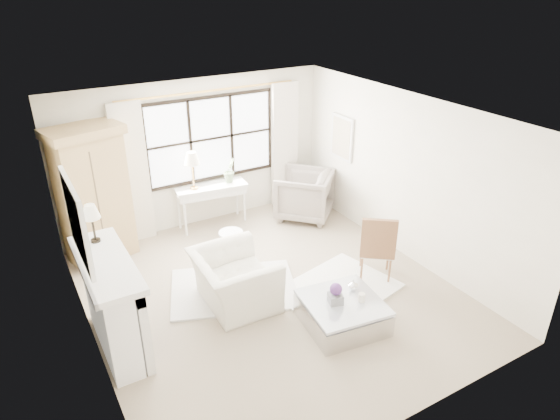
# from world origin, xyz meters

# --- Properties ---
(floor) EXTENTS (5.50, 5.50, 0.00)m
(floor) POSITION_xyz_m (0.00, 0.00, 0.00)
(floor) COLOR tan
(floor) RESTS_ON ground
(ceiling) EXTENTS (5.50, 5.50, 0.00)m
(ceiling) POSITION_xyz_m (0.00, 0.00, 2.70)
(ceiling) COLOR white
(ceiling) RESTS_ON ground
(wall_back) EXTENTS (5.00, 0.00, 5.00)m
(wall_back) POSITION_xyz_m (0.00, 2.75, 1.35)
(wall_back) COLOR silver
(wall_back) RESTS_ON ground
(wall_front) EXTENTS (5.00, 0.00, 5.00)m
(wall_front) POSITION_xyz_m (0.00, -2.75, 1.35)
(wall_front) COLOR beige
(wall_front) RESTS_ON ground
(wall_left) EXTENTS (0.00, 5.50, 5.50)m
(wall_left) POSITION_xyz_m (-2.50, 0.00, 1.35)
(wall_left) COLOR white
(wall_left) RESTS_ON ground
(wall_right) EXTENTS (0.00, 5.50, 5.50)m
(wall_right) POSITION_xyz_m (2.50, 0.00, 1.35)
(wall_right) COLOR white
(wall_right) RESTS_ON ground
(window_pane) EXTENTS (2.40, 0.02, 1.50)m
(window_pane) POSITION_xyz_m (0.30, 2.73, 1.60)
(window_pane) COLOR white
(window_pane) RESTS_ON wall_back
(window_frame) EXTENTS (2.50, 0.04, 1.50)m
(window_frame) POSITION_xyz_m (0.30, 2.72, 1.60)
(window_frame) COLOR black
(window_frame) RESTS_ON wall_back
(curtain_rod) EXTENTS (3.30, 0.04, 0.04)m
(curtain_rod) POSITION_xyz_m (0.30, 2.67, 2.47)
(curtain_rod) COLOR gold
(curtain_rod) RESTS_ON wall_back
(curtain_left) EXTENTS (0.55, 0.10, 2.47)m
(curtain_left) POSITION_xyz_m (-1.20, 2.65, 1.24)
(curtain_left) COLOR beige
(curtain_left) RESTS_ON ground
(curtain_right) EXTENTS (0.55, 0.10, 2.47)m
(curtain_right) POSITION_xyz_m (1.80, 2.65, 1.24)
(curtain_right) COLOR beige
(curtain_right) RESTS_ON ground
(fireplace) EXTENTS (0.58, 1.66, 1.26)m
(fireplace) POSITION_xyz_m (-2.27, 0.00, 0.65)
(fireplace) COLOR white
(fireplace) RESTS_ON ground
(mirror_frame) EXTENTS (0.05, 1.15, 0.95)m
(mirror_frame) POSITION_xyz_m (-2.47, 0.00, 1.84)
(mirror_frame) COLOR silver
(mirror_frame) RESTS_ON wall_left
(mirror_glass) EXTENTS (0.02, 1.00, 0.80)m
(mirror_glass) POSITION_xyz_m (-2.44, 0.00, 1.84)
(mirror_glass) COLOR silver
(mirror_glass) RESTS_ON wall_left
(art_frame) EXTENTS (0.04, 0.62, 0.82)m
(art_frame) POSITION_xyz_m (2.47, 1.70, 1.55)
(art_frame) COLOR silver
(art_frame) RESTS_ON wall_right
(art_canvas) EXTENTS (0.01, 0.52, 0.72)m
(art_canvas) POSITION_xyz_m (2.45, 1.70, 1.55)
(art_canvas) COLOR beige
(art_canvas) RESTS_ON wall_right
(mantel_lamp) EXTENTS (0.22, 0.22, 0.51)m
(mantel_lamp) POSITION_xyz_m (-2.24, 0.54, 1.65)
(mantel_lamp) COLOR black
(mantel_lamp) RESTS_ON fireplace
(armoire) EXTENTS (1.25, 0.95, 2.24)m
(armoire) POSITION_xyz_m (-1.91, 2.36, 1.14)
(armoire) COLOR tan
(armoire) RESTS_ON floor
(console_table) EXTENTS (1.35, 0.61, 0.80)m
(console_table) POSITION_xyz_m (0.14, 2.49, 0.40)
(console_table) COLOR silver
(console_table) RESTS_ON floor
(console_lamp) EXTENTS (0.28, 0.28, 0.69)m
(console_lamp) POSITION_xyz_m (-0.18, 2.51, 1.36)
(console_lamp) COLOR #A77B3A
(console_lamp) RESTS_ON console_table
(orchid_plant) EXTENTS (0.31, 0.30, 0.44)m
(orchid_plant) POSITION_xyz_m (0.52, 2.48, 1.02)
(orchid_plant) COLOR #637B52
(orchid_plant) RESTS_ON console_table
(side_table) EXTENTS (0.40, 0.40, 0.51)m
(side_table) POSITION_xyz_m (-0.09, 1.18, 0.33)
(side_table) COLOR white
(side_table) RESTS_ON floor
(rug_left) EXTENTS (2.19, 1.88, 0.03)m
(rug_left) POSITION_xyz_m (-0.45, 0.37, 0.02)
(rug_left) COLOR silver
(rug_left) RESTS_ON floor
(rug_right) EXTENTS (1.94, 1.62, 0.03)m
(rug_right) POSITION_xyz_m (0.89, -0.45, 0.02)
(rug_right) COLOR white
(rug_right) RESTS_ON floor
(club_armchair) EXTENTS (1.08, 1.22, 0.77)m
(club_armchair) POSITION_xyz_m (-0.57, 0.06, 0.39)
(club_armchair) COLOR silver
(club_armchair) RESTS_ON floor
(wingback_chair) EXTENTS (1.40, 1.41, 0.92)m
(wingback_chair) POSITION_xyz_m (1.81, 1.91, 0.46)
(wingback_chair) COLOR gray
(wingback_chair) RESTS_ON floor
(french_chair) EXTENTS (0.68, 0.68, 1.08)m
(french_chair) POSITION_xyz_m (1.62, -0.42, 0.31)
(french_chair) COLOR #8C5D3A
(french_chair) RESTS_ON floor
(coffee_table) EXTENTS (1.13, 1.13, 0.38)m
(coffee_table) POSITION_xyz_m (0.47, -1.11, 0.18)
(coffee_table) COLOR silver
(coffee_table) RESTS_ON floor
(planter_box) EXTENTS (0.22, 0.22, 0.13)m
(planter_box) POSITION_xyz_m (0.36, -1.09, 0.45)
(planter_box) COLOR slate
(planter_box) RESTS_ON coffee_table
(planter_flowers) EXTENTS (0.17, 0.17, 0.17)m
(planter_flowers) POSITION_xyz_m (0.36, -1.09, 0.60)
(planter_flowers) COLOR #572D71
(planter_flowers) RESTS_ON planter_box
(pillar_candle) EXTENTS (0.09, 0.09, 0.12)m
(pillar_candle) POSITION_xyz_m (0.68, -1.24, 0.44)
(pillar_candle) COLOR silver
(pillar_candle) RESTS_ON coffee_table
(coffee_vase) EXTENTS (0.16, 0.16, 0.15)m
(coffee_vase) POSITION_xyz_m (0.75, -0.97, 0.45)
(coffee_vase) COLOR white
(coffee_vase) RESTS_ON coffee_table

